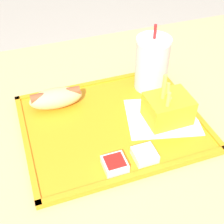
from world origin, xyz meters
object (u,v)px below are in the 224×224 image
object	(u,v)px
soda_cup	(152,64)
fries_carton	(168,108)
hot_dog_far	(56,98)
sauce_cup_ketchup	(115,164)
sauce_cup_mayo	(145,154)

from	to	relation	value
soda_cup	fries_carton	size ratio (longest dim) A/B	1.41
soda_cup	hot_dog_far	distance (m)	0.25
hot_dog_far	sauce_cup_ketchup	xyz separation A→B (m)	(0.07, -0.23, -0.01)
sauce_cup_ketchup	fries_carton	bearing A→B (deg)	30.01
hot_dog_far	sauce_cup_mayo	distance (m)	0.26
hot_dog_far	sauce_cup_mayo	size ratio (longest dim) A/B	2.82
fries_carton	sauce_cup_ketchup	xyz separation A→B (m)	(-0.16, -0.09, -0.02)
fries_carton	sauce_cup_mayo	distance (m)	0.13
hot_dog_far	fries_carton	xyz separation A→B (m)	(0.23, -0.13, 0.01)
sauce_cup_ketchup	soda_cup	bearing A→B (deg)	51.29
soda_cup	sauce_cup_mayo	bearing A→B (deg)	-117.24
sauce_cup_mayo	fries_carton	bearing A→B (deg)	43.40
hot_dog_far	sauce_cup_ketchup	distance (m)	0.24
fries_carton	hot_dog_far	bearing A→B (deg)	149.82
soda_cup	sauce_cup_ketchup	bearing A→B (deg)	-128.71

